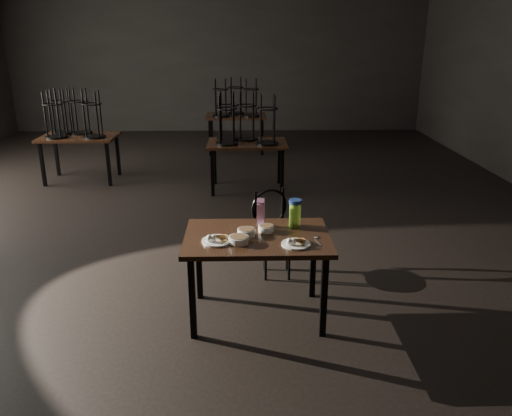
{
  "coord_description": "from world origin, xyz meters",
  "views": [
    {
      "loc": [
        0.61,
        -6.51,
        2.33
      ],
      "look_at": [
        0.72,
        -2.31,
        0.85
      ],
      "focal_mm": 35.0,
      "sensor_mm": 36.0,
      "label": 1
    }
  ],
  "objects_px": {
    "juice_carton": "(261,213)",
    "bentwood_chair": "(274,225)",
    "main_table": "(257,244)",
    "water_bottle": "(295,213)"
  },
  "relations": [
    {
      "from": "juice_carton",
      "to": "bentwood_chair",
      "type": "height_order",
      "value": "juice_carton"
    },
    {
      "from": "juice_carton",
      "to": "bentwood_chair",
      "type": "xyz_separation_m",
      "value": [
        0.15,
        0.61,
        -0.35
      ]
    },
    {
      "from": "juice_carton",
      "to": "bentwood_chair",
      "type": "bearing_deg",
      "value": 75.93
    },
    {
      "from": "main_table",
      "to": "bentwood_chair",
      "type": "xyz_separation_m",
      "value": [
        0.19,
        0.83,
        -0.16
      ]
    },
    {
      "from": "juice_carton",
      "to": "water_bottle",
      "type": "relative_size",
      "value": 1.05
    },
    {
      "from": "main_table",
      "to": "water_bottle",
      "type": "bearing_deg",
      "value": 31.71
    },
    {
      "from": "main_table",
      "to": "juice_carton",
      "type": "xyz_separation_m",
      "value": [
        0.04,
        0.22,
        0.2
      ]
    },
    {
      "from": "water_bottle",
      "to": "juice_carton",
      "type": "bearing_deg",
      "value": 177.53
    },
    {
      "from": "bentwood_chair",
      "to": "water_bottle",
      "type": "bearing_deg",
      "value": -101.3
    },
    {
      "from": "main_table",
      "to": "water_bottle",
      "type": "xyz_separation_m",
      "value": [
        0.33,
        0.2,
        0.2
      ]
    }
  ]
}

